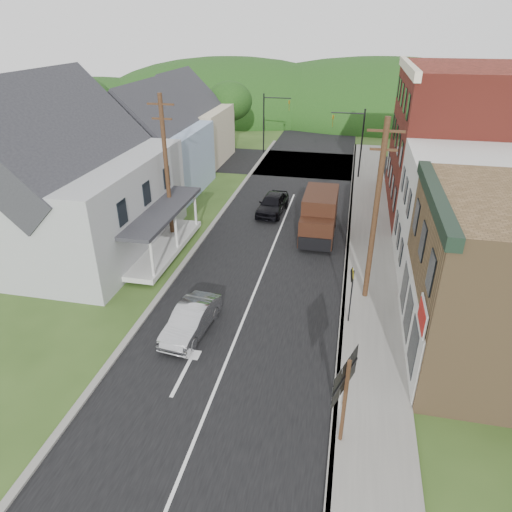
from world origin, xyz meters
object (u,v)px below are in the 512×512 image
Objects in this scene: delivery_van at (319,216)px; route_sign_cluster at (345,389)px; dark_sedan at (273,204)px; warning_sign at (351,287)px; silver_sedan at (191,320)px.

delivery_van is 16.39m from route_sign_cluster.
dark_sedan is 20.46m from route_sign_cluster.
warning_sign is (0.06, 6.88, -0.36)m from route_sign_cluster.
delivery_van is (3.62, -3.34, 0.72)m from dark_sedan.
silver_sedan is 7.33m from warning_sign.
dark_sedan is at bearing 105.32° from warning_sign.
route_sign_cluster is 6.89m from warning_sign.
route_sign_cluster reaches higher than warning_sign.
route_sign_cluster is at bearing -82.34° from delivery_van.
silver_sedan is at bearing -172.00° from warning_sign.
silver_sedan is 1.41× the size of warning_sign.
delivery_van reaches higher than silver_sedan.
dark_sedan is 4.98m from delivery_van.
silver_sedan is at bearing 165.19° from route_sign_cluster.
route_sign_cluster is 1.18× the size of warning_sign.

